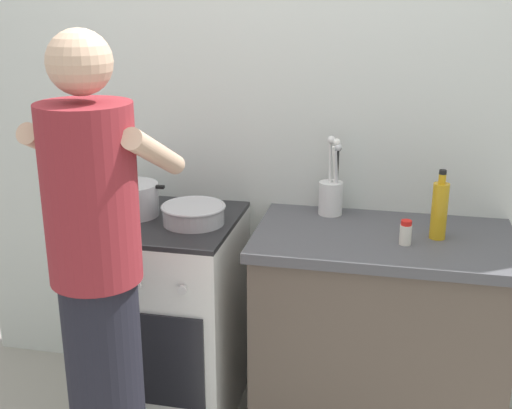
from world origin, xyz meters
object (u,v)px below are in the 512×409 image
at_px(mixing_bowl, 193,213).
at_px(person, 99,289).
at_px(pot, 132,199).
at_px(utensil_crock, 331,192).
at_px(oil_bottle, 439,210).
at_px(stove_range, 168,316).
at_px(spice_bottle, 406,233).

distance_m(mixing_bowl, person, 0.60).
distance_m(pot, utensil_crock, 0.83).
xyz_separation_m(mixing_bowl, oil_bottle, (0.96, 0.04, 0.07)).
distance_m(utensil_crock, oil_bottle, 0.47).
relative_size(stove_range, utensil_crock, 2.68).
bearing_deg(pot, utensil_crock, 13.08).
bearing_deg(oil_bottle, mixing_bowl, -177.75).
relative_size(stove_range, oil_bottle, 3.34).
relative_size(mixing_bowl, oil_bottle, 0.98).
bearing_deg(spice_bottle, pot, 174.92).
bearing_deg(oil_bottle, spice_bottle, -142.33).
distance_m(pot, oil_bottle, 1.24).
distance_m(stove_range, spice_bottle, 1.10).
xyz_separation_m(pot, mixing_bowl, (0.28, -0.04, -0.03)).
bearing_deg(mixing_bowl, utensil_crock, 23.69).
bearing_deg(person, mixing_bowl, 75.46).
height_order(pot, spice_bottle, pot).
xyz_separation_m(utensil_crock, spice_bottle, (0.31, -0.29, -0.05)).
bearing_deg(utensil_crock, mixing_bowl, -156.31).
relative_size(pot, spice_bottle, 3.02).
bearing_deg(stove_range, spice_bottle, -4.51).
distance_m(mixing_bowl, utensil_crock, 0.58).
relative_size(stove_range, person, 0.53).
bearing_deg(pot, spice_bottle, -5.08).
height_order(stove_range, spice_bottle, spice_bottle).
bearing_deg(stove_range, utensil_crock, 17.44).
bearing_deg(mixing_bowl, stove_range, 170.95).
bearing_deg(pot, oil_bottle, -0.32).
relative_size(spice_bottle, person, 0.06).
height_order(mixing_bowl, utensil_crock, utensil_crock).
distance_m(stove_range, person, 0.73).
xyz_separation_m(pot, oil_bottle, (1.24, -0.01, 0.05)).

